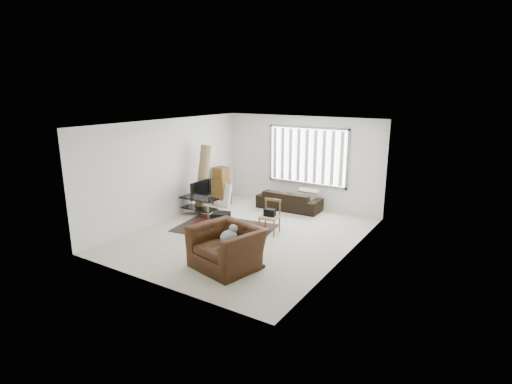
{
  "coord_description": "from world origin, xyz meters",
  "views": [
    {
      "loc": [
        5.1,
        -7.64,
        3.47
      ],
      "look_at": [
        0.14,
        0.22,
        1.05
      ],
      "focal_mm": 28.0,
      "sensor_mm": 36.0,
      "label": 1
    }
  ],
  "objects_px": {
    "tv_stand": "(199,203)",
    "sofa": "(289,197)",
    "moving_boxes": "(221,187)",
    "side_chair": "(270,215)",
    "armchair": "(227,244)"
  },
  "relations": [
    {
      "from": "moving_boxes",
      "to": "sofa",
      "type": "relative_size",
      "value": 0.61
    },
    {
      "from": "sofa",
      "to": "armchair",
      "type": "relative_size",
      "value": 1.25
    },
    {
      "from": "sofa",
      "to": "side_chair",
      "type": "bearing_deg",
      "value": 102.41
    },
    {
      "from": "moving_boxes",
      "to": "tv_stand",
      "type": "bearing_deg",
      "value": -82.65
    },
    {
      "from": "tv_stand",
      "to": "side_chair",
      "type": "xyz_separation_m",
      "value": [
        2.37,
        -0.13,
        0.08
      ]
    },
    {
      "from": "armchair",
      "to": "side_chair",
      "type": "bearing_deg",
      "value": 109.89
    },
    {
      "from": "tv_stand",
      "to": "side_chair",
      "type": "relative_size",
      "value": 1.27
    },
    {
      "from": "moving_boxes",
      "to": "armchair",
      "type": "xyz_separation_m",
      "value": [
        2.79,
        -3.53,
        -0.06
      ]
    },
    {
      "from": "tv_stand",
      "to": "moving_boxes",
      "type": "bearing_deg",
      "value": 97.35
    },
    {
      "from": "tv_stand",
      "to": "sofa",
      "type": "height_order",
      "value": "sofa"
    },
    {
      "from": "moving_boxes",
      "to": "armchair",
      "type": "bearing_deg",
      "value": -51.68
    },
    {
      "from": "moving_boxes",
      "to": "side_chair",
      "type": "bearing_deg",
      "value": -28.67
    },
    {
      "from": "tv_stand",
      "to": "sofa",
      "type": "xyz_separation_m",
      "value": [
        1.85,
        1.89,
        -0.02
      ]
    },
    {
      "from": "moving_boxes",
      "to": "sofa",
      "type": "bearing_deg",
      "value": 17.58
    },
    {
      "from": "tv_stand",
      "to": "moving_boxes",
      "type": "height_order",
      "value": "moving_boxes"
    }
  ]
}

